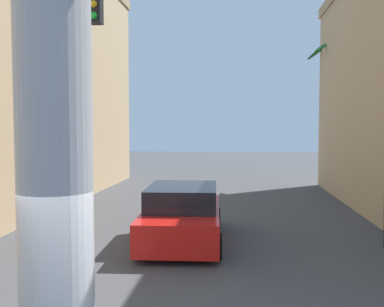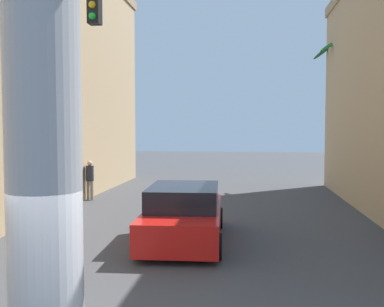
% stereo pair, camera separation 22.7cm
% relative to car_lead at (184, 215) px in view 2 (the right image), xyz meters
% --- Properties ---
extents(ground_plane, '(87.40, 87.40, 0.00)m').
position_rel_car_lead_xyz_m(ground_plane, '(0.44, 2.01, -0.74)').
color(ground_plane, '#424244').
extents(car_lead, '(2.35, 4.76, 1.56)m').
position_rel_car_lead_xyz_m(car_lead, '(0.00, 0.00, 0.00)').
color(car_lead, black).
rests_on(car_lead, ground).
extents(palm_tree_far_right, '(2.96, 3.19, 7.85)m').
position_rel_car_lead_xyz_m(palm_tree_far_right, '(6.61, 11.66, 4.12)').
color(palm_tree_far_right, brown).
rests_on(palm_tree_far_right, ground).
extents(pedestrian_far_left, '(0.43, 0.43, 1.74)m').
position_rel_car_lead_xyz_m(pedestrian_far_left, '(-5.10, 6.26, 0.28)').
color(pedestrian_far_left, gray).
rests_on(pedestrian_far_left, ground).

